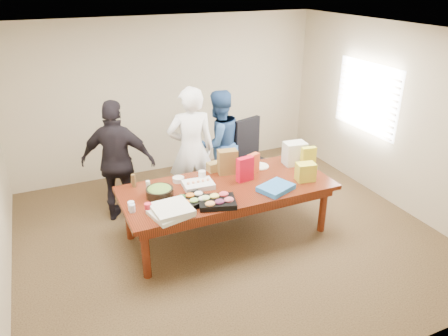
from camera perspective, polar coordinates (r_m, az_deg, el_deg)
name	(u,v)px	position (r m, az deg, el deg)	size (l,w,h in m)	color
floor	(227,234)	(6.05, 0.42, -8.84)	(5.50, 5.00, 0.02)	#47301E
ceiling	(228,32)	(5.08, 0.52, 17.66)	(5.50, 5.00, 0.02)	white
wall_back	(169,96)	(7.66, -7.40, 9.47)	(5.50, 0.04, 2.70)	beige
wall_front	(360,251)	(3.56, 17.62, -10.47)	(5.50, 0.04, 2.70)	beige
wall_right	(394,117)	(6.96, 21.69, 6.37)	(0.04, 5.00, 2.70)	beige
window_panel	(366,97)	(7.31, 18.44, 8.91)	(0.03, 1.40, 1.10)	white
window_blinds	(365,98)	(7.29, 18.20, 8.89)	(0.04, 1.36, 1.00)	beige
conference_table	(227,211)	(5.85, 0.43, -5.69)	(2.80, 1.20, 0.75)	#4C1C0F
office_chair	(253,161)	(6.81, 3.87, 0.87)	(0.60, 0.60, 1.18)	black
person_center	(191,150)	(6.31, -4.37, 2.42)	(0.69, 0.45, 1.90)	white
person_right	(218,143)	(6.78, -0.75, 3.28)	(0.83, 0.65, 1.71)	#2C528F
person_left	(118,162)	(6.19, -13.92, 0.75)	(1.05, 0.44, 1.79)	black
veggie_tray	(192,201)	(5.26, -4.27, -4.38)	(0.41, 0.32, 0.06)	black
fruit_tray	(217,202)	(5.22, -0.93, -4.56)	(0.45, 0.35, 0.07)	black
sheet_cake	(198,185)	(5.64, -3.45, -2.23)	(0.39, 0.29, 0.07)	white
salad_bowl	(160,192)	(5.45, -8.56, -3.24)	(0.35, 0.35, 0.11)	black
chip_bag_blue	(276,188)	(5.59, 6.92, -2.63)	(0.43, 0.32, 0.06)	blue
chip_bag_red	(245,169)	(5.75, 2.82, -0.16)	(0.23, 0.09, 0.34)	red
chip_bag_yellow	(308,158)	(6.25, 11.15, 1.35)	(0.21, 0.08, 0.32)	yellow
chip_bag_orange	(253,163)	(6.00, 3.91, 0.61)	(0.18, 0.08, 0.28)	#D54F25
mayo_jar	(202,176)	(5.77, -2.92, -1.08)	(0.10, 0.10, 0.15)	silver
mustard_bottle	(231,163)	(6.15, 0.97, 0.61)	(0.05, 0.05, 0.15)	yellow
dressing_bottle	(134,181)	(5.73, -11.95, -1.66)	(0.06, 0.06, 0.18)	brown
ranch_bottle	(148,187)	(5.56, -10.05, -2.45)	(0.05, 0.05, 0.16)	silver
banana_bunch	(236,168)	(6.09, 1.62, -0.05)	(0.21, 0.13, 0.07)	yellow
bread_loaf	(218,166)	(6.10, -0.81, 0.30)	(0.32, 0.14, 0.13)	olive
kraft_bag	(228,162)	(5.95, 0.47, 0.83)	(0.27, 0.15, 0.35)	brown
red_cup	(148,208)	(5.12, -10.07, -5.25)	(0.09, 0.09, 0.11)	red
clear_cup_a	(132,208)	(5.17, -12.12, -5.26)	(0.07, 0.07, 0.10)	silver
clear_cup_b	(131,206)	(5.21, -12.24, -4.96)	(0.08, 0.08, 0.11)	white
pizza_box_lower	(170,213)	(5.05, -7.20, -5.93)	(0.43, 0.43, 0.05)	silver
pizza_box_upper	(172,209)	(5.03, -6.97, -5.40)	(0.43, 0.43, 0.05)	silver
plate_a	(260,166)	(6.25, 4.78, 0.25)	(0.26, 0.26, 0.02)	white
plate_b	(253,165)	(6.28, 3.86, 0.42)	(0.25, 0.25, 0.02)	white
dip_bowl_a	(249,164)	(6.25, 3.32, 0.53)	(0.14, 0.14, 0.06)	#F7E3CE
dip_bowl_b	(178,179)	(5.81, -6.09, -1.52)	(0.16, 0.16, 0.06)	silver
grocery_bag_white	(295,153)	(6.34, 9.38, 1.95)	(0.31, 0.22, 0.33)	white
grocery_bag_yellow	(306,172)	(5.88, 10.81, -0.51)	(0.25, 0.17, 0.25)	yellow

